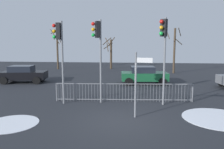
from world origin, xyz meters
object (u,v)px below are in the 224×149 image
(car_green_trailing, at_px, (144,75))
(traffic_light_mid_left, at_px, (98,42))
(traffic_light_rear_right, at_px, (164,42))
(bare_tree_centre, at_px, (174,50))
(car_black_mid, at_px, (23,74))
(direction_sign_post, at_px, (137,81))
(bare_tree_right, at_px, (57,48))
(traffic_light_foreground_right, at_px, (59,44))
(bare_tree_left, at_px, (111,52))

(car_green_trailing, bearing_deg, traffic_light_mid_left, -119.43)
(traffic_light_rear_right, xyz_separation_m, car_green_trailing, (-0.72, 6.52, -2.70))
(bare_tree_centre, bearing_deg, car_black_mid, -151.64)
(traffic_light_mid_left, bearing_deg, car_black_mid, 26.98)
(traffic_light_mid_left, distance_m, direction_sign_post, 3.64)
(traffic_light_rear_right, bearing_deg, car_black_mid, 9.44)
(car_green_trailing, relative_size, bare_tree_right, 0.72)
(traffic_light_foreground_right, distance_m, direction_sign_post, 4.95)
(car_black_mid, bearing_deg, traffic_light_mid_left, -45.63)
(car_black_mid, distance_m, bare_tree_right, 10.42)
(traffic_light_rear_right, height_order, car_green_trailing, traffic_light_rear_right)
(bare_tree_right, bearing_deg, traffic_light_mid_left, -63.48)
(traffic_light_mid_left, xyz_separation_m, bare_tree_left, (-1.16, 17.34, -1.20))
(car_green_trailing, relative_size, bare_tree_centre, 0.78)
(car_black_mid, xyz_separation_m, bare_tree_left, (6.38, 11.45, 1.45))
(car_black_mid, distance_m, bare_tree_centre, 16.07)
(traffic_light_foreground_right, distance_m, car_green_trailing, 8.70)
(traffic_light_foreground_right, bearing_deg, car_green_trailing, -38.69)
(bare_tree_right, bearing_deg, bare_tree_left, 10.26)
(traffic_light_rear_right, xyz_separation_m, bare_tree_left, (-4.70, 17.54, -1.24))
(direction_sign_post, bearing_deg, traffic_light_rear_right, 71.00)
(car_black_mid, distance_m, bare_tree_left, 13.19)
(traffic_light_foreground_right, relative_size, direction_sign_post, 1.53)
(traffic_light_mid_left, height_order, direction_sign_post, traffic_light_mid_left)
(bare_tree_centre, bearing_deg, bare_tree_left, 153.16)
(traffic_light_mid_left, xyz_separation_m, car_black_mid, (-7.54, 5.89, -2.66))
(direction_sign_post, height_order, car_black_mid, direction_sign_post)
(car_green_trailing, bearing_deg, traffic_light_rear_right, -89.07)
(direction_sign_post, distance_m, car_green_trailing, 8.76)
(car_green_trailing, xyz_separation_m, bare_tree_left, (-3.98, 11.02, 1.45))
(traffic_light_rear_right, relative_size, bare_tree_centre, 0.93)
(car_green_trailing, xyz_separation_m, bare_tree_right, (-10.86, 9.78, 2.08))
(bare_tree_left, xyz_separation_m, bare_tree_right, (-6.88, -1.24, 0.62))
(traffic_light_rear_right, height_order, bare_tree_right, bare_tree_right)
(direction_sign_post, bearing_deg, car_green_trailing, 99.32)
(bare_tree_left, bearing_deg, car_green_trailing, -70.14)
(bare_tree_centre, bearing_deg, car_green_trailing, -117.15)
(traffic_light_mid_left, bearing_deg, traffic_light_foreground_right, 75.51)
(car_black_mid, xyz_separation_m, bare_tree_centre, (14.04, 7.58, 1.92))
(bare_tree_left, bearing_deg, traffic_light_mid_left, -86.18)
(traffic_light_foreground_right, height_order, direction_sign_post, traffic_light_foreground_right)
(traffic_light_mid_left, relative_size, car_green_trailing, 1.19)
(bare_tree_centre, relative_size, bare_tree_right, 0.92)
(car_green_trailing, distance_m, bare_tree_right, 14.76)
(car_black_mid, relative_size, bare_tree_left, 0.95)
(traffic_light_mid_left, height_order, bare_tree_right, bare_tree_right)
(direction_sign_post, bearing_deg, bare_tree_left, 113.33)
(traffic_light_rear_right, bearing_deg, traffic_light_mid_left, 34.98)
(bare_tree_left, distance_m, bare_tree_centre, 8.59)
(bare_tree_left, height_order, bare_tree_centre, bare_tree_centre)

